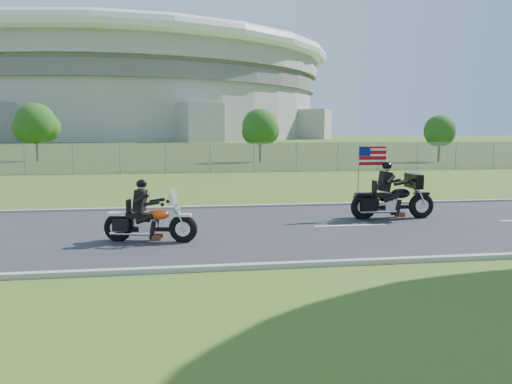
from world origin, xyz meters
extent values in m
plane|color=#385B1C|center=(0.00, 0.00, 0.00)|extent=(420.00, 420.00, 0.00)
cube|color=#28282B|center=(0.00, 0.00, 0.02)|extent=(120.00, 8.00, 0.04)
cube|color=#9E9B93|center=(0.00, 4.05, 0.05)|extent=(120.00, 0.18, 0.12)
cube|color=#9E9B93|center=(0.00, -4.05, 0.05)|extent=(120.00, 0.18, 0.12)
cube|color=gray|center=(-5.00, 20.00, 1.00)|extent=(60.00, 0.03, 2.00)
cylinder|color=#A3A099|center=(-20.00, 170.00, 10.00)|extent=(130.00, 130.00, 20.00)
cylinder|color=#605E5B|center=(-20.00, 170.00, 17.00)|extent=(132.00, 132.00, 4.00)
cylinder|color=#A3A099|center=(-20.00, 170.00, 23.00)|extent=(134.00, 134.00, 6.00)
torus|color=white|center=(-20.00, 170.00, 27.00)|extent=(140.40, 140.40, 4.40)
cylinder|color=#382316|center=(6.00, 30.00, 1.26)|extent=(0.22, 0.22, 2.52)
sphere|color=#254512|center=(6.00, 30.00, 3.15)|extent=(3.20, 3.20, 3.20)
sphere|color=#254512|center=(6.64, 30.48, 2.79)|extent=(2.40, 2.40, 2.40)
sphere|color=#254512|center=(5.44, 29.60, 2.70)|extent=(2.24, 2.24, 2.24)
cylinder|color=#382316|center=(-14.00, 34.00, 1.40)|extent=(0.22, 0.22, 2.80)
sphere|color=#254512|center=(-14.00, 34.00, 3.50)|extent=(3.60, 3.60, 3.60)
sphere|color=#254512|center=(-13.28, 34.54, 3.10)|extent=(2.70, 2.70, 2.70)
sphere|color=#254512|center=(-14.63, 33.55, 3.00)|extent=(2.52, 2.52, 2.52)
cylinder|color=#382316|center=(22.00, 28.00, 1.12)|extent=(0.22, 0.22, 2.24)
sphere|color=#254512|center=(22.00, 28.00, 2.80)|extent=(2.80, 2.80, 2.80)
sphere|color=#254512|center=(22.56, 28.42, 2.48)|extent=(2.10, 2.10, 2.10)
sphere|color=#254512|center=(21.51, 27.65, 2.40)|extent=(1.96, 1.96, 1.96)
torus|color=black|center=(-0.93, -1.46, 0.38)|extent=(0.76, 0.34, 0.74)
torus|color=black|center=(-2.59, -1.08, 0.38)|extent=(0.76, 0.34, 0.74)
ellipsoid|color=#EA4B11|center=(-1.54, -1.32, 0.74)|extent=(0.62, 0.44, 0.28)
cube|color=black|center=(-2.05, -1.20, 0.70)|extent=(0.60, 0.41, 0.12)
cube|color=black|center=(-2.00, -1.22, 1.09)|extent=(0.32, 0.44, 0.55)
sphere|color=black|center=(-1.95, -1.23, 1.52)|extent=(0.32, 0.32, 0.27)
cube|color=silver|center=(-1.15, -1.41, 1.22)|extent=(0.14, 0.46, 0.40)
torus|color=black|center=(6.74, 0.98, 0.43)|extent=(0.85, 0.22, 0.85)
torus|color=black|center=(4.79, 1.02, 0.43)|extent=(0.85, 0.22, 0.85)
ellipsoid|color=black|center=(6.02, 1.00, 0.84)|extent=(0.65, 0.38, 0.32)
cube|color=black|center=(5.42, 1.01, 0.80)|extent=(0.64, 0.35, 0.14)
cube|color=black|center=(5.48, 1.00, 1.24)|extent=(0.28, 0.46, 0.63)
sphere|color=black|center=(5.54, 1.00, 1.74)|extent=(0.31, 0.31, 0.31)
cube|color=black|center=(6.45, 0.99, 1.24)|extent=(0.27, 0.92, 0.46)
cube|color=#B70C11|center=(5.14, 1.24, 2.05)|extent=(0.92, 0.04, 0.60)
camera|label=1|loc=(-0.94, -14.06, 2.88)|focal=35.00mm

